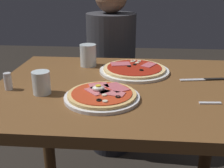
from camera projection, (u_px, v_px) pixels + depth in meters
name	position (u px, v px, depth m)	size (l,w,h in m)	color
dining_table	(124.00, 115.00, 1.16)	(1.05, 0.82, 0.78)	brown
pizza_foreground	(102.00, 95.00, 0.98)	(0.27, 0.27, 0.05)	white
pizza_across_left	(134.00, 70.00, 1.27)	(0.32, 0.32, 0.03)	white
water_glass_near	(42.00, 84.00, 1.02)	(0.07, 0.07, 0.09)	silver
water_glass_far	(88.00, 57.00, 1.35)	(0.08, 0.08, 0.11)	silver
fork	(218.00, 103.00, 0.94)	(0.16, 0.03, 0.00)	silver
knife	(206.00, 79.00, 1.17)	(0.20, 0.05, 0.01)	silver
salt_shaker	(8.00, 81.00, 1.06)	(0.03, 0.03, 0.07)	white
diner_person	(111.00, 76.00, 1.88)	(0.32, 0.32, 1.18)	black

